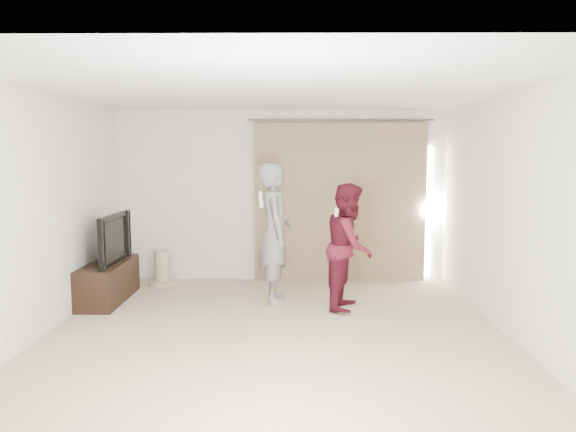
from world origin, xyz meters
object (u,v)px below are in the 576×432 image
at_px(person_man, 275,233).
at_px(person_woman, 350,246).
at_px(tv_console, 108,282).
at_px(tv, 107,238).

bearing_deg(person_man, person_woman, -19.19).
relative_size(tv_console, person_woman, 0.84).
bearing_deg(person_woman, tv_console, 174.11).
xyz_separation_m(tv_console, person_woman, (3.16, -0.33, 0.53)).
bearing_deg(person_man, tv_console, -179.89).
bearing_deg(tv_console, person_woman, -5.89).
height_order(person_man, person_woman, person_man).
height_order(tv_console, tv, tv).
distance_m(tv_console, tv, 0.58).
distance_m(tv, person_woman, 3.18).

